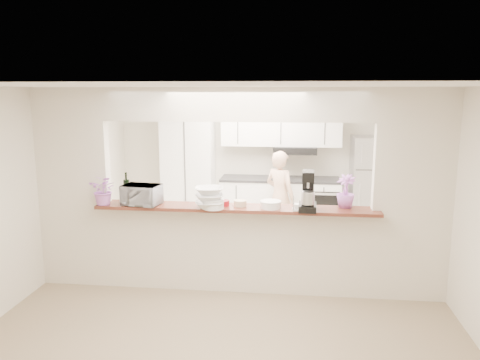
% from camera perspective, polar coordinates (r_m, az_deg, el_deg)
% --- Properties ---
extents(floor, '(6.00, 6.00, 0.00)m').
position_cam_1_polar(floor, '(6.03, -0.43, -13.22)').
color(floor, gray).
rests_on(floor, ground).
extents(tile_overlay, '(5.00, 2.90, 0.01)m').
position_cam_1_polar(tile_overlay, '(7.46, 1.04, -8.38)').
color(tile_overlay, silver).
rests_on(tile_overlay, floor).
extents(partition, '(5.00, 0.15, 2.50)m').
position_cam_1_polar(partition, '(5.60, -0.45, 0.80)').
color(partition, silver).
rests_on(partition, floor).
extents(bar_counter, '(3.40, 0.38, 1.09)m').
position_cam_1_polar(bar_counter, '(5.82, -0.44, -8.04)').
color(bar_counter, silver).
rests_on(bar_counter, floor).
extents(kitchen_cabinets, '(3.15, 0.62, 2.25)m').
position_cam_1_polar(kitchen_cabinets, '(8.37, 0.57, 0.59)').
color(kitchen_cabinets, white).
rests_on(kitchen_cabinets, floor).
extents(refrigerator, '(0.75, 0.70, 1.70)m').
position_cam_1_polar(refrigerator, '(8.39, 15.89, -0.67)').
color(refrigerator, '#A8A7AC').
rests_on(refrigerator, floor).
extents(flower_left, '(0.36, 0.32, 0.37)m').
position_cam_1_polar(flower_left, '(5.90, -16.23, -1.18)').
color(flower_left, '#D872C2').
rests_on(flower_left, bar_counter).
extents(wine_bottle_a, '(0.06, 0.06, 0.31)m').
position_cam_1_polar(wine_bottle_a, '(6.04, -13.65, -1.38)').
color(wine_bottle_a, black).
rests_on(wine_bottle_a, bar_counter).
extents(wine_bottle_b, '(0.07, 0.07, 0.37)m').
position_cam_1_polar(wine_bottle_b, '(6.04, -13.66, -1.18)').
color(wine_bottle_b, black).
rests_on(wine_bottle_b, bar_counter).
extents(toaster_oven, '(0.49, 0.37, 0.25)m').
position_cam_1_polar(toaster_oven, '(5.80, -11.91, -1.78)').
color(toaster_oven, '#B6B5BB').
rests_on(toaster_oven, bar_counter).
extents(serving_bowls, '(0.39, 0.39, 0.25)m').
position_cam_1_polar(serving_bowls, '(5.53, -3.75, -2.19)').
color(serving_bowls, white).
rests_on(serving_bowls, bar_counter).
extents(plate_stack_a, '(0.26, 0.26, 0.12)m').
position_cam_1_polar(plate_stack_a, '(5.52, -3.26, -2.90)').
color(plate_stack_a, white).
rests_on(plate_stack_a, bar_counter).
extents(plate_stack_b, '(0.25, 0.25, 0.09)m').
position_cam_1_polar(plate_stack_b, '(5.54, 3.76, -3.00)').
color(plate_stack_b, white).
rests_on(plate_stack_b, bar_counter).
extents(red_bowl, '(0.14, 0.14, 0.06)m').
position_cam_1_polar(red_bowl, '(5.66, -1.99, -2.82)').
color(red_bowl, maroon).
rests_on(red_bowl, bar_counter).
extents(tan_bowl, '(0.15, 0.15, 0.07)m').
position_cam_1_polar(tan_bowl, '(5.63, 0.03, -2.84)').
color(tan_bowl, beige).
rests_on(tan_bowl, bar_counter).
extents(utensil_caddy, '(0.26, 0.16, 0.23)m').
position_cam_1_polar(utensil_caddy, '(5.47, 7.72, -2.70)').
color(utensil_caddy, silver).
rests_on(utensil_caddy, bar_counter).
extents(stand_mixer, '(0.21, 0.33, 0.47)m').
position_cam_1_polar(stand_mixer, '(5.46, 8.28, -1.52)').
color(stand_mixer, black).
rests_on(stand_mixer, bar_counter).
extents(flower_right, '(0.29, 0.29, 0.40)m').
position_cam_1_polar(flower_right, '(5.68, 12.76, -1.33)').
color(flower_right, '#BC6BC7').
rests_on(flower_right, bar_counter).
extents(person, '(0.66, 0.61, 1.50)m').
position_cam_1_polar(person, '(7.68, 4.89, -2.07)').
color(person, '#DFB191').
rests_on(person, floor).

